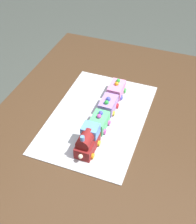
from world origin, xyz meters
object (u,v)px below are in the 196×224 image
at_px(cake_car_tanker_bubblegum, 116,89).
at_px(dining_table, 104,142).
at_px(cake_car_flatbed_mint_green, 99,122).
at_px(cake_car_hopper_lavender, 108,105).
at_px(cake_locomotive, 87,141).

bearing_deg(cake_car_tanker_bubblegum, dining_table, -175.20).
bearing_deg(cake_car_flatbed_mint_green, cake_car_hopper_lavender, 0.00).
height_order(dining_table, cake_car_hopper_lavender, cake_car_hopper_lavender).
relative_size(cake_locomotive, cake_car_hopper_lavender, 1.40).
distance_m(dining_table, cake_locomotive, 0.22).
distance_m(dining_table, cake_car_flatbed_mint_green, 0.14).
distance_m(dining_table, cake_car_hopper_lavender, 0.17).
bearing_deg(cake_car_hopper_lavender, cake_car_tanker_bubblegum, 0.00).
bearing_deg(cake_locomotive, cake_car_hopper_lavender, 0.00).
relative_size(cake_car_hopper_lavender, cake_car_tanker_bubblegum, 1.00).
bearing_deg(cake_car_tanker_bubblegum, cake_locomotive, -180.00).
relative_size(dining_table, cake_locomotive, 10.00).
xyz_separation_m(cake_locomotive, cake_car_tanker_bubblegum, (0.37, 0.00, -0.02)).
height_order(cake_car_flatbed_mint_green, cake_car_tanker_bubblegum, same).
height_order(cake_car_hopper_lavender, cake_car_tanker_bubblegum, same).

